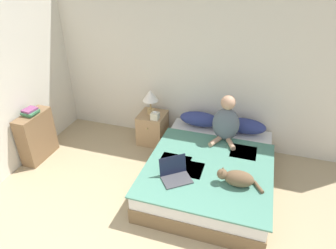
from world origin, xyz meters
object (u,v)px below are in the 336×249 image
pillow_far (245,126)px  cat_tabby (237,178)px  book_stack_top (30,112)px  pillow_near (200,119)px  table_lamp (150,97)px  laptop_open (175,175)px  tissue_box (155,116)px  nightstand (153,128)px  bookshelf (37,136)px  person_sitting (226,122)px  bed (210,171)px

pillow_far → cat_tabby: size_ratio=1.13×
pillow_far → book_stack_top: book_stack_top is taller
pillow_near → table_lamp: (-0.80, -0.04, 0.29)m
laptop_open → tissue_box: laptop_open is taller
book_stack_top → table_lamp: bearing=33.9°
pillow_far → cat_tabby: (0.02, -1.25, -0.01)m
nightstand → book_stack_top: book_stack_top is taller
cat_tabby → table_lamp: table_lamp is taller
pillow_far → tissue_box: 1.38m
nightstand → cat_tabby: bearing=-38.4°
pillow_near → pillow_far: bearing=0.0°
nightstand → pillow_far: bearing=2.5°
pillow_far → table_lamp: 1.53m
nightstand → bookshelf: size_ratio=0.68×
pillow_near → book_stack_top: book_stack_top is taller
pillow_far → bookshelf: (-2.98, -1.03, -0.14)m
person_sitting → table_lamp: (-1.24, 0.27, 0.10)m
nightstand → tissue_box: (0.10, -0.13, 0.31)m
pillow_far → person_sitting: 0.44m
book_stack_top → bookshelf: bearing=143.0°
pillow_far → pillow_near: bearing=180.0°
pillow_far → tissue_box: size_ratio=4.48×
laptop_open → book_stack_top: size_ratio=2.00×
person_sitting → laptop_open: person_sitting is taller
person_sitting → book_stack_top: (-2.72, -0.72, 0.09)m
laptop_open → bookshelf: bearing=134.0°
pillow_far → table_lamp: (-1.50, -0.04, 0.29)m
bed → cat_tabby: (0.37, -0.41, 0.31)m
bed → pillow_far: pillow_far is taller
person_sitting → nightstand: person_sitting is taller
laptop_open → nightstand: laptop_open is taller
bed → pillow_far: 0.96m
pillow_near → person_sitting: 0.57m
pillow_far → book_stack_top: size_ratio=2.82×
pillow_far → nightstand: bearing=-177.5°
laptop_open → nightstand: bearing=83.2°
bed → person_sitting: person_sitting is taller
pillow_near → pillow_far: same height
pillow_far → tissue_box: (-1.37, -0.20, 0.05)m
nightstand → tissue_box: size_ratio=3.63×
pillow_near → nightstand: 0.82m
pillow_near → cat_tabby: pillow_near is taller
bookshelf → nightstand: bearing=32.5°
pillow_near → tissue_box: size_ratio=4.48×
person_sitting → laptop_open: 1.16m
cat_tabby → book_stack_top: (-3.00, 0.22, 0.29)m
laptop_open → nightstand: size_ratio=0.88×
pillow_far → person_sitting: (-0.26, -0.30, 0.19)m
bed → table_lamp: (-1.15, 0.80, 0.60)m
nightstand → tissue_box: 0.35m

